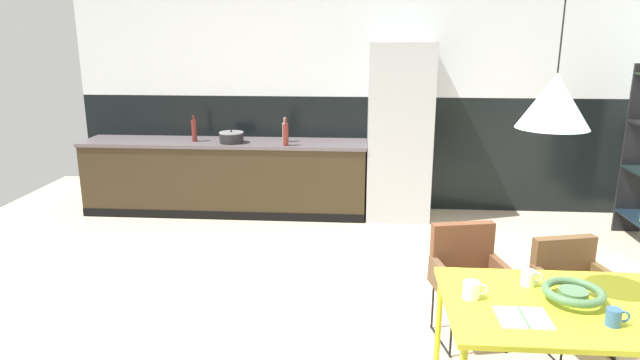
% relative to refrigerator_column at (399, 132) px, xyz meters
% --- Properties ---
extents(ground_plane, '(9.22, 9.22, 0.00)m').
position_rel_refrigerator_column_xyz_m(ground_plane, '(-0.35, -3.07, -1.02)').
color(ground_plane, '#BFAB8C').
extents(back_wall_splashback_dark, '(7.09, 0.12, 1.39)m').
position_rel_refrigerator_column_xyz_m(back_wall_splashback_dark, '(-0.35, 0.36, -0.32)').
color(back_wall_splashback_dark, black).
rests_on(back_wall_splashback_dark, ground).
extents(back_wall_panel_upper, '(7.09, 0.12, 1.39)m').
position_rel_refrigerator_column_xyz_m(back_wall_panel_upper, '(-0.35, 0.36, 1.06)').
color(back_wall_panel_upper, silver).
rests_on(back_wall_panel_upper, back_wall_splashback_dark).
extents(kitchen_counter, '(3.39, 0.63, 0.89)m').
position_rel_refrigerator_column_xyz_m(kitchen_counter, '(-2.07, -0.00, -0.58)').
color(kitchen_counter, '#342918').
rests_on(kitchen_counter, ground).
extents(refrigerator_column, '(0.73, 0.60, 2.04)m').
position_rel_refrigerator_column_xyz_m(refrigerator_column, '(0.00, 0.00, 0.00)').
color(refrigerator_column, '#ADAFB2').
rests_on(refrigerator_column, ground).
extents(dining_table, '(1.60, 0.88, 0.74)m').
position_rel_refrigerator_column_xyz_m(dining_table, '(0.83, -3.65, -0.32)').
color(dining_table, gold).
rests_on(dining_table, ground).
extents(armchair_facing_counter, '(0.57, 0.56, 0.82)m').
position_rel_refrigerator_column_xyz_m(armchair_facing_counter, '(0.33, -2.70, -0.51)').
color(armchair_facing_counter, brown).
rests_on(armchair_facing_counter, ground).
extents(armchair_far_side, '(0.58, 0.57, 0.75)m').
position_rel_refrigerator_column_xyz_m(armchair_far_side, '(1.03, -2.76, -0.54)').
color(armchair_far_side, brown).
rests_on(armchair_far_side, ground).
extents(fruit_bowl, '(0.32, 0.32, 0.08)m').
position_rel_refrigerator_column_xyz_m(fruit_bowl, '(0.71, -3.61, -0.23)').
color(fruit_bowl, '#4C704C').
rests_on(fruit_bowl, dining_table).
extents(open_book, '(0.25, 0.22, 0.02)m').
position_rel_refrigerator_column_xyz_m(open_book, '(0.39, -3.82, -0.27)').
color(open_book, white).
rests_on(open_book, dining_table).
extents(mug_glass_clear, '(0.13, 0.09, 0.10)m').
position_rel_refrigerator_column_xyz_m(mug_glass_clear, '(0.17, -3.61, -0.23)').
color(mug_glass_clear, white).
rests_on(mug_glass_clear, dining_table).
extents(mug_wide_latte, '(0.12, 0.08, 0.09)m').
position_rel_refrigerator_column_xyz_m(mug_wide_latte, '(0.53, -3.43, -0.23)').
color(mug_wide_latte, white).
rests_on(mug_wide_latte, dining_table).
extents(mug_short_terracotta, '(0.12, 0.07, 0.09)m').
position_rel_refrigerator_column_xyz_m(mug_short_terracotta, '(0.82, -3.86, -0.23)').
color(mug_short_terracotta, '#335B93').
rests_on(mug_short_terracotta, dining_table).
extents(cooking_pot, '(0.28, 0.28, 0.15)m').
position_rel_refrigerator_column_xyz_m(cooking_pot, '(-1.95, -0.11, -0.07)').
color(cooking_pot, black).
rests_on(cooking_pot, kitchen_counter).
extents(bottle_oil_tall, '(0.06, 0.06, 0.31)m').
position_rel_refrigerator_column_xyz_m(bottle_oil_tall, '(-1.29, -0.23, -0.00)').
color(bottle_oil_tall, maroon).
rests_on(bottle_oil_tall, kitchen_counter).
extents(bottle_vinegar_dark, '(0.06, 0.06, 0.29)m').
position_rel_refrigerator_column_xyz_m(bottle_vinegar_dark, '(-1.33, 0.00, -0.01)').
color(bottle_vinegar_dark, tan).
rests_on(bottle_vinegar_dark, kitchen_counter).
extents(bottle_wine_green, '(0.06, 0.06, 0.31)m').
position_rel_refrigerator_column_xyz_m(bottle_wine_green, '(-2.41, -0.05, 0.00)').
color(bottle_wine_green, maroon).
rests_on(bottle_wine_green, kitchen_counter).
extents(pendant_lamp_over_table_near, '(0.36, 0.36, 1.05)m').
position_rel_refrigerator_column_xyz_m(pendant_lamp_over_table_near, '(0.51, -3.60, 0.79)').
color(pendant_lamp_over_table_near, black).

